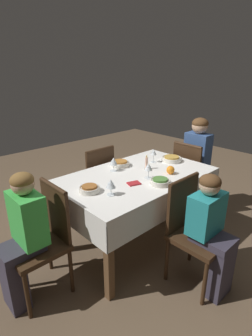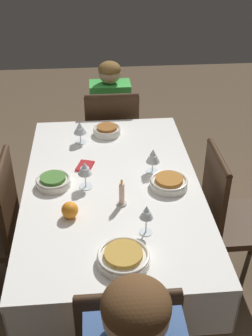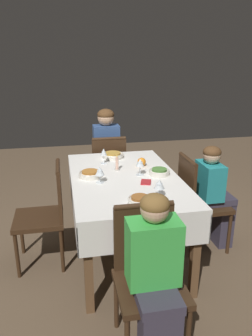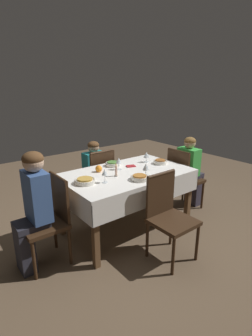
# 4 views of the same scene
# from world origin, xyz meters

# --- Properties ---
(ground_plane) EXTENTS (8.00, 8.00, 0.00)m
(ground_plane) POSITION_xyz_m (0.00, 0.00, 0.00)
(ground_plane) COLOR brown
(dining_table) EXTENTS (1.52, 0.93, 0.76)m
(dining_table) POSITION_xyz_m (0.00, 0.00, 0.67)
(dining_table) COLOR white
(dining_table) RESTS_ON ground_plane
(chair_west) EXTENTS (0.42, 0.41, 0.91)m
(chair_west) POSITION_xyz_m (-0.98, -0.01, 0.50)
(chair_west) COLOR #382314
(chair_west) RESTS_ON ground_plane
(chair_north) EXTENTS (0.41, 0.42, 0.91)m
(chair_north) POSITION_xyz_m (0.03, 0.68, 0.50)
(chair_north) COLOR #382314
(chair_north) RESTS_ON ground_plane
(chair_east) EXTENTS (0.42, 0.41, 0.91)m
(chair_east) POSITION_xyz_m (0.98, -0.05, 0.50)
(chair_east) COLOR #382314
(chair_east) RESTS_ON ground_plane
(chair_south) EXTENTS (0.41, 0.42, 0.91)m
(chair_south) POSITION_xyz_m (0.01, -0.68, 0.50)
(chair_south) COLOR #382314
(chair_south) RESTS_ON ground_plane
(person_adult_denim) EXTENTS (0.34, 0.30, 1.18)m
(person_adult_denim) POSITION_xyz_m (-1.13, -0.01, 0.67)
(person_adult_denim) COLOR #282833
(person_adult_denim) RESTS_ON ground_plane
(person_child_teal) EXTENTS (0.30, 0.33, 1.00)m
(person_child_teal) POSITION_xyz_m (0.03, 0.85, 0.55)
(person_child_teal) COLOR #383342
(person_child_teal) RESTS_ON ground_plane
(person_child_green) EXTENTS (0.33, 0.30, 1.06)m
(person_child_green) POSITION_xyz_m (1.14, -0.05, 0.58)
(person_child_green) COLOR #383342
(person_child_green) RESTS_ON ground_plane
(bowl_west) EXTENTS (0.22, 0.22, 0.06)m
(bowl_west) POSITION_xyz_m (-0.57, -0.01, 0.79)
(bowl_west) COLOR silver
(bowl_west) RESTS_ON dining_table
(wine_glass_west) EXTENTS (0.06, 0.06, 0.15)m
(wine_glass_west) POSITION_xyz_m (-0.39, -0.13, 0.87)
(wine_glass_west) COLOR white
(wine_glass_west) RESTS_ON dining_table
(bowl_north) EXTENTS (0.18, 0.18, 0.06)m
(bowl_north) POSITION_xyz_m (0.01, 0.31, 0.79)
(bowl_north) COLOR silver
(bowl_north) RESTS_ON dining_table
(wine_glass_north) EXTENTS (0.07, 0.07, 0.15)m
(wine_glass_north) POSITION_xyz_m (-0.01, 0.14, 0.87)
(wine_glass_north) COLOR white
(wine_glass_north) RESTS_ON dining_table
(bowl_east) EXTENTS (0.18, 0.18, 0.06)m
(bowl_east) POSITION_xyz_m (0.56, -0.00, 0.79)
(bowl_east) COLOR silver
(bowl_east) RESTS_ON dining_table
(wine_glass_east) EXTENTS (0.08, 0.08, 0.14)m
(wine_glass_east) POSITION_xyz_m (0.47, 0.17, 0.86)
(wine_glass_east) COLOR white
(wine_glass_east) RESTS_ON dining_table
(bowl_south) EXTENTS (0.20, 0.20, 0.06)m
(bowl_south) POSITION_xyz_m (-0.05, -0.29, 0.79)
(bowl_south) COLOR silver
(bowl_south) RESTS_ON dining_table
(wine_glass_south) EXTENTS (0.08, 0.08, 0.14)m
(wine_glass_south) POSITION_xyz_m (0.10, -0.23, 0.86)
(wine_glass_south) COLOR white
(wine_glass_south) RESTS_ON dining_table
(candle_centerpiece) EXTENTS (0.05, 0.05, 0.15)m
(candle_centerpiece) POSITION_xyz_m (-0.18, -0.04, 0.82)
(candle_centerpiece) COLOR beige
(candle_centerpiece) RESTS_ON dining_table
(orange_fruit) EXTENTS (0.08, 0.08, 0.08)m
(orange_fruit) POSITION_xyz_m (-0.25, 0.21, 0.80)
(orange_fruit) COLOR orange
(orange_fruit) RESTS_ON dining_table
(napkin_red_folded) EXTENTS (0.13, 0.11, 0.01)m
(napkin_red_folded) POSITION_xyz_m (0.18, 0.14, 0.77)
(napkin_red_folded) COLOR #AD2328
(napkin_red_folded) RESTS_ON dining_table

